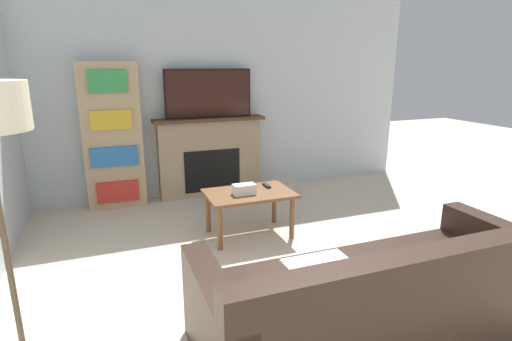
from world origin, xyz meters
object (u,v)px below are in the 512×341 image
Objects in this scene: tv at (209,94)px; bookshelf at (113,137)px; couch at (380,303)px; fireplace at (210,156)px; coffee_table at (249,198)px; storage_basket at (284,188)px.

tv is 0.64× the size of bookshelf.
tv is at bearing 94.12° from couch.
fireplace is 0.82m from tv.
couch is 2.61× the size of coffee_table.
coffee_table reaches higher than storage_basket.
storage_basket is (0.91, -0.40, -0.43)m from fireplace.
tv reaches higher than couch.
couch is at bearing -85.90° from fireplace.
fireplace is at bearing 91.09° from coffee_table.
coffee_table is at bearing -129.94° from storage_basket.
tv reaches higher than fireplace.
couch reaches higher than storage_basket.
bookshelf is at bearing -178.88° from fireplace.
coffee_table is (0.03, -1.45, -0.13)m from fireplace.
coffee_table is at bearing -88.91° from fireplace.
couch is at bearing -83.54° from coffee_table.
bookshelf is 4.80× the size of storage_basket.
bookshelf is 2.27m from storage_basket.
storage_basket is at bearing -10.06° from bookshelf.
coffee_table is 0.50× the size of bookshelf.
storage_basket is at bearing -22.55° from tv.
couch is 1.84m from coffee_table.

